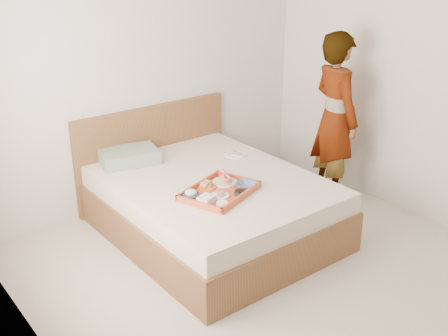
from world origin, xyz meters
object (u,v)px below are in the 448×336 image
at_px(bed, 212,207).
at_px(tray, 219,191).
at_px(dinner_plate, 235,154).
at_px(person, 335,118).

xyz_separation_m(bed, tray, (-0.14, -0.28, 0.29)).
bearing_deg(dinner_plate, person, -26.87).
height_order(tray, dinner_plate, tray).
bearing_deg(dinner_plate, bed, -148.08).
distance_m(bed, person, 1.50).
bearing_deg(bed, tray, -116.04).
distance_m(dinner_plate, person, 1.02).
bearing_deg(dinner_plate, tray, -137.25).
bearing_deg(bed, person, -5.04).
distance_m(tray, person, 1.56).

